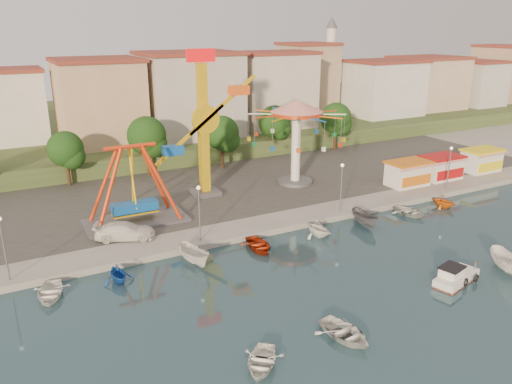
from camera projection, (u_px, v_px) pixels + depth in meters
ground at (359, 287)px, 38.98m from camera, size 200.00×200.00×0.00m
quay_deck at (140, 136)px, 90.73m from camera, size 200.00×100.00×0.60m
asphalt_pad at (208, 180)px, 63.88m from camera, size 90.00×28.00×0.01m
hill_terrace at (132, 125)px, 94.53m from camera, size 200.00×60.00×3.00m
pirate_ship_ride at (133, 186)px, 49.18m from camera, size 10.00×5.00×8.00m
kamikaze_tower at (208, 129)px, 56.07m from camera, size 8.23×3.10×16.50m
wave_swinger at (297, 123)px, 60.43m from camera, size 11.60×11.60×10.40m
booth_left at (408, 173)px, 61.45m from camera, size 5.40×3.78×3.08m
booth_mid at (441, 167)px, 64.04m from camera, size 5.40×3.78×3.08m
booth_right at (481, 160)px, 67.42m from camera, size 5.40×3.78×3.08m
lamp_post_0 at (5, 251)px, 38.14m from camera, size 0.14×0.14×5.00m
lamp_post_1 at (199, 215)px, 45.29m from camera, size 0.14×0.14×5.00m
lamp_post_2 at (341, 189)px, 52.45m from camera, size 0.14×0.14×5.00m
lamp_post_3 at (449, 169)px, 59.60m from camera, size 0.14×0.14×5.00m
tree_1 at (65, 149)px, 60.49m from camera, size 4.35×4.35×6.80m
tree_2 at (147, 136)px, 64.37m from camera, size 5.02×5.02×7.85m
tree_3 at (222, 133)px, 67.74m from camera, size 4.68×4.68×7.32m
tree_4 at (274, 122)px, 74.65m from camera, size 4.86×4.86×7.60m
tree_5 at (336, 118)px, 77.61m from camera, size 4.83×4.83×7.54m
building_1 at (7, 116)px, 70.10m from camera, size 12.33×9.01×8.63m
building_2 at (101, 100)px, 76.04m from camera, size 11.95×9.28×11.23m
building_3 at (194, 103)px, 79.88m from camera, size 12.59×10.50×9.20m
building_4 at (257, 95)px, 88.74m from camera, size 10.75×9.23×9.24m
building_5 at (325, 87)px, 92.81m from camera, size 12.77×10.96×11.21m
building_6 at (380, 81)px, 96.59m from camera, size 8.23×8.98×12.36m
building_7 at (406, 85)px, 106.59m from camera, size 11.59×10.93×8.76m
building_8 at (477, 75)px, 106.75m from camera, size 12.84×9.28×12.58m
building_9 at (506, 79)px, 115.64m from camera, size 12.95×9.17×9.21m
minaret at (330, 63)px, 96.24m from camera, size 2.80×2.80×18.00m
cabin_motorboat at (455, 277)px, 39.63m from camera, size 4.80×2.80×1.59m
rowboat_a at (345, 333)px, 32.54m from camera, size 3.45×4.42×0.84m
rowboat_b at (261, 362)px, 29.81m from camera, size 4.19×4.32×0.73m
skiff at (509, 263)px, 40.94m from camera, size 3.39×4.92×1.78m
van at (125, 231)px, 46.13m from camera, size 5.90×4.10×1.59m
moored_boat_0 at (50, 293)px, 37.46m from camera, size 3.61×4.40×0.80m
moored_boat_1 at (118, 273)px, 39.64m from camera, size 2.61×2.96×1.46m
moored_boat_2 at (194, 256)px, 42.51m from camera, size 2.30×4.40×1.62m
moored_boat_3 at (259, 245)px, 45.44m from camera, size 3.12×4.16×0.82m
moored_boat_4 at (318, 228)px, 48.21m from camera, size 3.17×3.54×1.69m
moored_boat_5 at (365, 218)px, 50.83m from camera, size 1.87×4.08×1.53m
moored_boat_6 at (410, 212)px, 53.73m from camera, size 3.30×4.16×0.78m
moored_boat_7 at (444, 201)px, 55.88m from camera, size 3.02×3.30×1.47m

